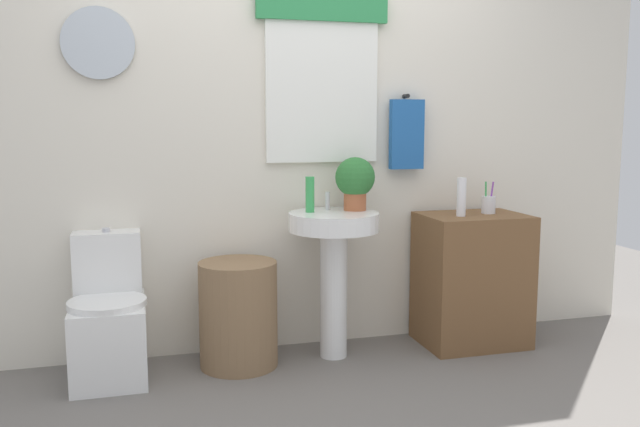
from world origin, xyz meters
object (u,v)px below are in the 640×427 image
object	(u,v)px
laundry_hamper	(238,314)
lotion_bottle	(461,197)
toilet	(109,322)
pedestal_sink	(334,251)
potted_plant	(355,180)
wooden_cabinet	(472,279)
soap_bottle	(310,194)
toothbrush_cup	(488,204)

from	to	relation	value
laundry_hamper	lotion_bottle	bearing A→B (deg)	-1.81
toilet	laundry_hamper	bearing A→B (deg)	-2.94
pedestal_sink	potted_plant	world-z (taller)	potted_plant
toilet	wooden_cabinet	size ratio (longest dim) A/B	0.98
wooden_cabinet	soap_bottle	xyz separation A→B (m)	(-0.96, 0.05, 0.52)
wooden_cabinet	soap_bottle	bearing A→B (deg)	177.02
potted_plant	lotion_bottle	bearing A→B (deg)	-9.51
laundry_hamper	soap_bottle	bearing A→B (deg)	7.01
toilet	lotion_bottle	size ratio (longest dim) A/B	3.44
laundry_hamper	potted_plant	xyz separation A→B (m)	(0.67, 0.06, 0.69)
toilet	wooden_cabinet	xyz separation A→B (m)	(2.02, -0.03, 0.10)
wooden_cabinet	potted_plant	distance (m)	0.92
toilet	wooden_cabinet	world-z (taller)	wooden_cabinet
wooden_cabinet	potted_plant	world-z (taller)	potted_plant
potted_plant	lotion_bottle	distance (m)	0.61
toilet	laundry_hamper	distance (m)	0.66
pedestal_sink	lotion_bottle	world-z (taller)	lotion_bottle
pedestal_sink	toothbrush_cup	bearing A→B (deg)	1.22
soap_bottle	lotion_bottle	bearing A→B (deg)	-6.00
toothbrush_cup	laundry_hamper	bearing A→B (deg)	-179.22
lotion_bottle	pedestal_sink	bearing A→B (deg)	176.89
soap_bottle	potted_plant	xyz separation A→B (m)	(0.26, 0.01, 0.07)
potted_plant	toothbrush_cup	xyz separation A→B (m)	(0.80, -0.04, -0.16)
lotion_bottle	toothbrush_cup	xyz separation A→B (m)	(0.21, 0.06, -0.06)
potted_plant	lotion_bottle	size ratio (longest dim) A/B	1.35
soap_bottle	wooden_cabinet	bearing A→B (deg)	-2.98
toilet	soap_bottle	size ratio (longest dim) A/B	3.87
wooden_cabinet	toothbrush_cup	world-z (taller)	toothbrush_cup
pedestal_sink	wooden_cabinet	size ratio (longest dim) A/B	1.06
toilet	potted_plant	size ratio (longest dim) A/B	2.54
wooden_cabinet	toothbrush_cup	xyz separation A→B (m)	(0.10, 0.02, 0.43)
laundry_hamper	toothbrush_cup	world-z (taller)	toothbrush_cup
pedestal_sink	laundry_hamper	bearing A→B (deg)	180.00
toilet	wooden_cabinet	bearing A→B (deg)	-0.95
laundry_hamper	lotion_bottle	world-z (taller)	lotion_bottle
laundry_hamper	toothbrush_cup	distance (m)	1.56
pedestal_sink	soap_bottle	distance (m)	0.33
wooden_cabinet	lotion_bottle	world-z (taller)	lotion_bottle
toilet	pedestal_sink	xyz separation A→B (m)	(1.18, -0.03, 0.31)
wooden_cabinet	toothbrush_cup	size ratio (longest dim) A/B	4.12
pedestal_sink	soap_bottle	size ratio (longest dim) A/B	4.18
laundry_hamper	pedestal_sink	world-z (taller)	pedestal_sink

